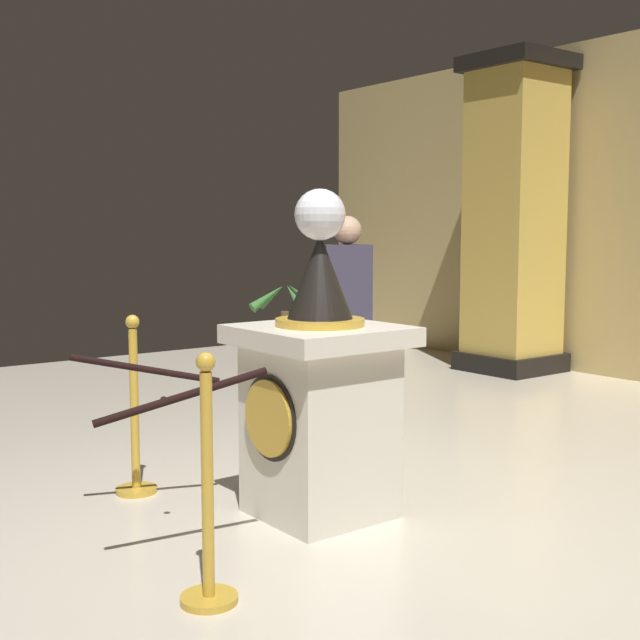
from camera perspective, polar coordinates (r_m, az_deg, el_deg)
ground_plane at (r=4.50m, az=-0.71°, el=-13.65°), size 12.18×12.18×0.00m
pedestal_clock at (r=4.43m, az=-0.05°, el=-5.05°), size 0.79×0.79×1.74m
stanchion_near at (r=4.97m, az=-12.60°, el=-7.46°), size 0.24×0.24×1.05m
stanchion_far at (r=3.50m, az=-7.71°, el=-13.24°), size 0.24×0.24×1.04m
velvet_rope at (r=4.13m, az=-10.72°, el=-4.22°), size 0.99×0.97×0.22m
column_left at (r=9.23m, az=13.19°, el=6.89°), size 0.95×0.95×3.36m
potted_palm_left at (r=8.05m, az=-2.43°, el=-2.42°), size 0.73×0.72×1.05m
bystander_guest at (r=6.44m, az=1.87°, el=0.29°), size 0.37×0.42×1.64m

